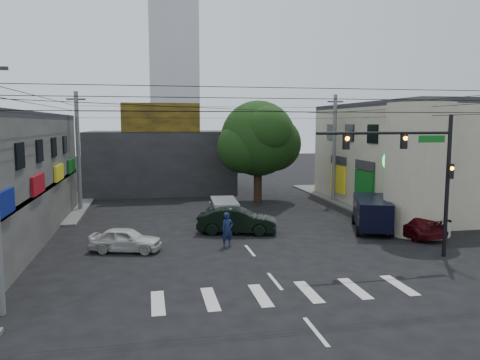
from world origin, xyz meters
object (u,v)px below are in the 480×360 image
object	(u,v)px
street_tree	(258,139)
utility_pole_far_left	(78,152)
traffic_gantry	(418,163)
silver_minivan	(224,212)
traffic_officer	(227,230)
navy_van	(372,214)
maroon_sedan	(409,224)
white_compact	(126,240)
dark_sedan	(237,221)
utility_pole_far_right	(334,149)

from	to	relation	value
street_tree	utility_pole_far_left	size ratio (longest dim) A/B	0.95
traffic_gantry	silver_minivan	distance (m)	13.27
traffic_officer	navy_van	bearing A→B (deg)	-8.28
maroon_sedan	silver_minivan	size ratio (longest dim) A/B	1.29
white_compact	navy_van	world-z (taller)	navy_van
white_compact	traffic_officer	bearing A→B (deg)	-75.84
street_tree	navy_van	bearing A→B (deg)	-68.62
traffic_gantry	traffic_officer	size ratio (longest dim) A/B	3.75
white_compact	street_tree	bearing A→B (deg)	-21.55
street_tree	white_compact	size ratio (longest dim) A/B	2.15
utility_pole_far_left	dark_sedan	distance (m)	15.02
navy_van	dark_sedan	bearing A→B (deg)	104.92
navy_van	maroon_sedan	bearing A→B (deg)	-117.76
traffic_gantry	white_compact	distance (m)	15.49
dark_sedan	silver_minivan	xyz separation A→B (m)	(-0.36, 2.67, 0.03)
utility_pole_far_left	traffic_officer	size ratio (longest dim) A/B	4.79
dark_sedan	maroon_sedan	bearing A→B (deg)	-88.81
traffic_gantry	utility_pole_far_left	world-z (taller)	utility_pole_far_left
traffic_gantry	white_compact	world-z (taller)	traffic_gantry
dark_sedan	white_compact	distance (m)	7.20
silver_minivan	utility_pole_far_right	bearing A→B (deg)	-52.04
traffic_gantry	silver_minivan	xyz separation A→B (m)	(-8.10, 9.72, -4.00)
dark_sedan	white_compact	size ratio (longest dim) A/B	1.27
street_tree	white_compact	xyz separation A→B (m)	(-10.50, -13.86, -4.83)
utility_pole_far_right	dark_sedan	world-z (taller)	utility_pole_far_right
maroon_sedan	utility_pole_far_left	bearing A→B (deg)	-45.31
maroon_sedan	silver_minivan	world-z (taller)	silver_minivan
traffic_gantry	dark_sedan	world-z (taller)	traffic_gantry
utility_pole_far_left	traffic_officer	world-z (taller)	utility_pole_far_left
street_tree	utility_pole_far_left	world-z (taller)	utility_pole_far_left
white_compact	maroon_sedan	bearing A→B (deg)	-73.35
utility_pole_far_left	white_compact	size ratio (longest dim) A/B	2.28
dark_sedan	utility_pole_far_right	bearing A→B (deg)	-30.66
street_tree	utility_pole_far_right	size ratio (longest dim) A/B	0.95
utility_pole_far_left	dark_sedan	world-z (taller)	utility_pole_far_left
traffic_gantry	navy_van	distance (m)	7.31
dark_sedan	maroon_sedan	xyz separation A→B (m)	(10.09, -2.60, -0.10)
dark_sedan	navy_van	size ratio (longest dim) A/B	0.93
dark_sedan	maroon_sedan	distance (m)	10.42
street_tree	utility_pole_far_left	bearing A→B (deg)	-176.05
utility_pole_far_right	navy_van	distance (m)	11.54
dark_sedan	silver_minivan	bearing A→B (deg)	23.31
utility_pole_far_left	traffic_officer	bearing A→B (deg)	-53.97
white_compact	maroon_sedan	world-z (taller)	maroon_sedan
maroon_sedan	white_compact	bearing A→B (deg)	-12.98
utility_pole_far_right	maroon_sedan	world-z (taller)	utility_pole_far_right
navy_van	traffic_officer	bearing A→B (deg)	123.36
traffic_officer	utility_pole_far_left	bearing A→B (deg)	105.02
dark_sedan	traffic_officer	xyz separation A→B (m)	(-1.13, -3.04, 0.16)
utility_pole_far_left	navy_van	bearing A→B (deg)	-29.49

